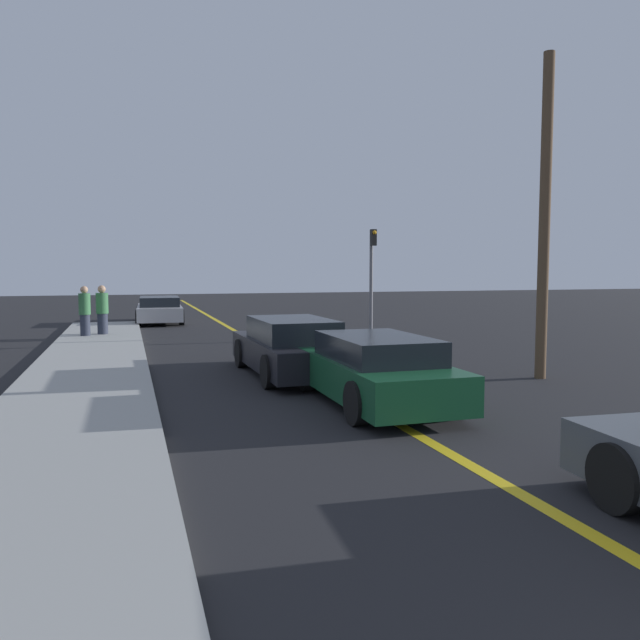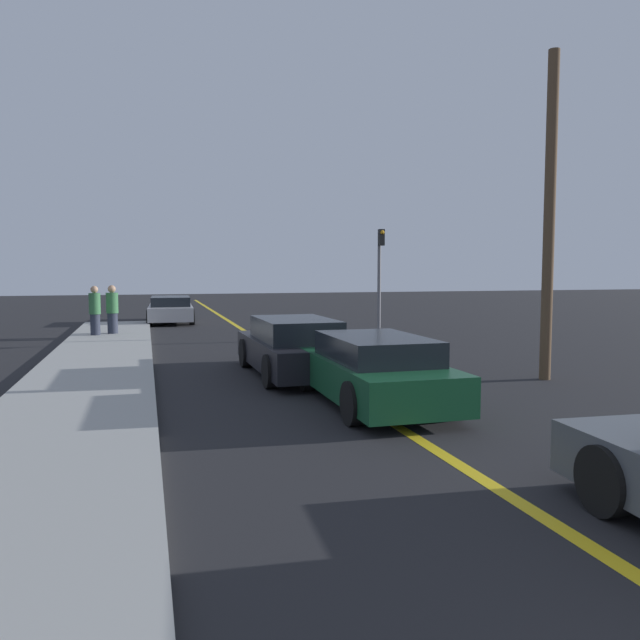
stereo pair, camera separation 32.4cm
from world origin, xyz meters
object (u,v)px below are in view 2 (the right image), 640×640
Objects in this scene: car_parked_left_lot at (171,309)px; car_ahead_center at (372,370)px; utility_pole at (549,218)px; car_far_distant at (293,347)px; pedestrian_mid_group at (112,310)px; pedestrian_near_curb at (95,311)px; traffic_light at (380,272)px.

car_ahead_center is at bearing -79.30° from car_parked_left_lot.
car_ahead_center is at bearing -163.48° from utility_pole.
car_far_distant is 2.74× the size of pedestrian_mid_group.
car_far_distant is at bearing -79.91° from car_parked_left_lot.
car_ahead_center is 0.65× the size of utility_pole.
car_parked_left_lot is 2.82× the size of pedestrian_near_curb.
traffic_light is (3.84, 9.63, 1.70)m from car_ahead_center.
traffic_light reaches higher than pedestrian_mid_group.
traffic_light is (6.65, -8.84, 1.73)m from car_parked_left_lot.
utility_pole reaches higher than pedestrian_mid_group.
utility_pole is (9.55, -11.42, 2.53)m from pedestrian_mid_group.
car_parked_left_lot is 18.86m from utility_pole.
traffic_light is (4.51, 6.31, 1.68)m from car_far_distant.
utility_pole is at bearing -85.30° from traffic_light.
traffic_light reaches higher than car_far_distant.
pedestrian_mid_group is 0.46× the size of traffic_light.
utility_pole reaches higher than traffic_light.
pedestrian_near_curb is at bearing 117.42° from car_far_distant.
car_ahead_center is 2.68× the size of pedestrian_mid_group.
utility_pole is (7.33, -17.13, 2.92)m from car_parked_left_lot.
car_parked_left_lot is (-2.81, 18.47, -0.03)m from car_ahead_center.
pedestrian_near_curb is 0.67m from pedestrian_mid_group.
car_far_distant is 10.40m from pedestrian_mid_group.
pedestrian_mid_group is 15.10m from utility_pole.
utility_pole is (5.20, -1.98, 2.87)m from car_far_distant.
car_far_distant is at bearing -65.27° from pedestrian_mid_group.
pedestrian_mid_group reaches higher than car_ahead_center.
pedestrian_mid_group is at bearing 129.88° from utility_pole.
car_far_distant is 1.25× the size of traffic_light.
pedestrian_near_curb is at bearing 114.03° from car_ahead_center.
traffic_light is at bearing -19.48° from pedestrian_mid_group.
pedestrian_near_curb reaches higher than car_parked_left_lot.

